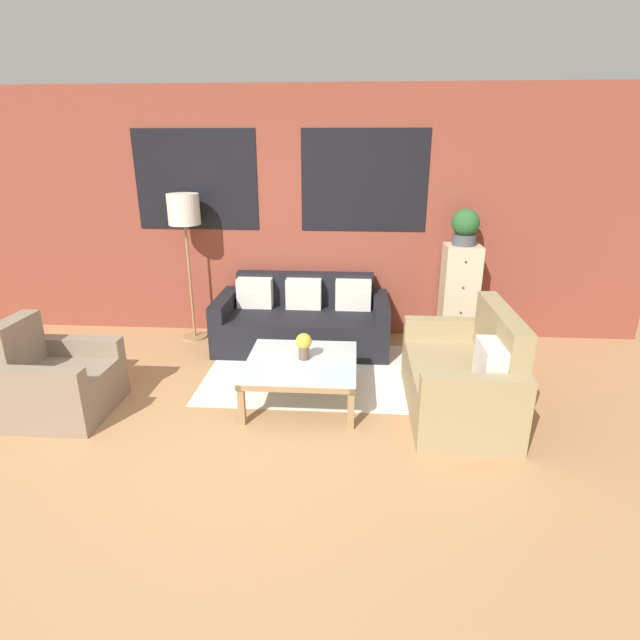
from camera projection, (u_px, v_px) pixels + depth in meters
ground_plane at (241, 438)px, 3.93m from camera, size 16.00×16.00×0.00m
wall_back_brick at (281, 215)px, 5.75m from camera, size 8.40×0.09×2.80m
rug at (308, 372)px, 5.06m from camera, size 2.02×1.54×0.00m
couch_dark at (303, 322)px, 5.65m from camera, size 1.91×0.88×0.78m
settee_vintage at (463, 378)px, 4.24m from camera, size 0.80×1.40×0.92m
armchair_corner at (57, 383)px, 4.23m from camera, size 0.80×0.80×0.84m
coffee_table at (301, 366)px, 4.41m from camera, size 0.97×0.97×0.38m
floor_lamp at (184, 216)px, 5.49m from camera, size 0.35×0.35×1.68m
drawer_cabinet at (459, 295)px, 5.64m from camera, size 0.39×0.39×1.14m
potted_plant at (465, 227)px, 5.38m from camera, size 0.30×0.30×0.39m
flower_vase at (304, 344)px, 4.39m from camera, size 0.14×0.14×0.24m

